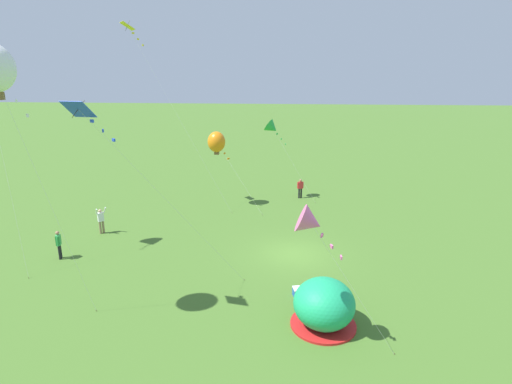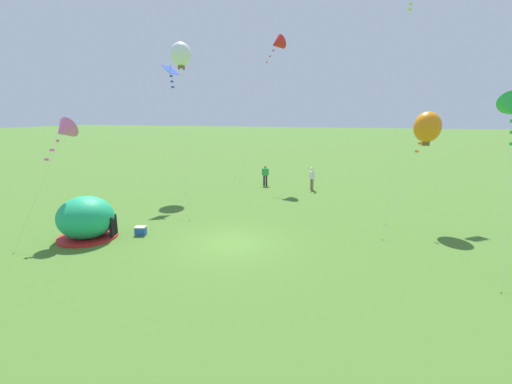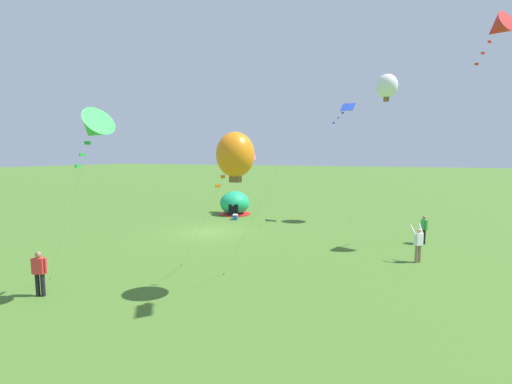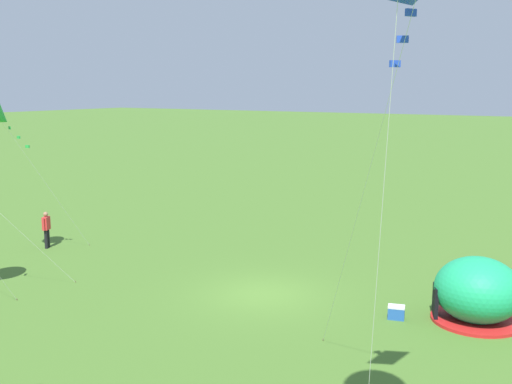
{
  "view_description": "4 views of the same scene",
  "coord_description": "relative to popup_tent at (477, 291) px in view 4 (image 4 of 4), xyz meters",
  "views": [
    {
      "loc": [
        -22.21,
        -0.15,
        10.16
      ],
      "look_at": [
        0.99,
        2.42,
        3.54
      ],
      "focal_mm": 28.0,
      "sensor_mm": 36.0,
      "label": 1
    },
    {
      "loc": [
        5.62,
        -14.28,
        6.0
      ],
      "look_at": [
        0.19,
        3.36,
        1.79
      ],
      "focal_mm": 24.0,
      "sensor_mm": 36.0,
      "label": 2
    },
    {
      "loc": [
        20.28,
        11.95,
        5.3
      ],
      "look_at": [
        0.38,
        3.78,
        2.99
      ],
      "focal_mm": 24.0,
      "sensor_mm": 36.0,
      "label": 3
    },
    {
      "loc": [
        -10.46,
        17.86,
        7.39
      ],
      "look_at": [
        -0.54,
        1.41,
        4.03
      ],
      "focal_mm": 42.0,
      "sensor_mm": 36.0,
      "label": 4
    }
  ],
  "objects": [
    {
      "name": "cooler_box",
      "position": [
        2.24,
        1.14,
        -0.78
      ],
      "size": [
        0.61,
        0.49,
        0.44
      ],
      "color": "#2659B2",
      "rests_on": "ground"
    },
    {
      "name": "popup_tent",
      "position": [
        0.0,
        0.0,
        0.0
      ],
      "size": [
        2.81,
        2.81,
        2.1
      ],
      "color": "#1EAD6B",
      "rests_on": "ground"
    },
    {
      "name": "person_strolling",
      "position": [
        18.97,
        1.07,
        -0.03
      ],
      "size": [
        0.37,
        0.55,
        1.72
      ],
      "color": "black",
      "rests_on": "ground"
    },
    {
      "name": "ground_plane",
      "position": [
        7.1,
        1.37,
        -1.0
      ],
      "size": [
        300.0,
        300.0,
        0.0
      ],
      "primitive_type": "plane",
      "color": "#477028"
    }
  ]
}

